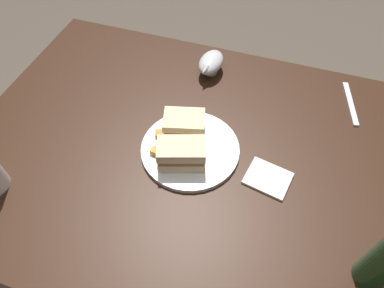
# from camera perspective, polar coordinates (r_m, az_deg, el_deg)

# --- Properties ---
(ground_plane) EXTENTS (6.00, 6.00, 0.00)m
(ground_plane) POSITION_cam_1_polar(r_m,az_deg,el_deg) (1.58, 0.16, -16.92)
(ground_plane) COLOR #4C4238
(dining_table) EXTENTS (1.28, 0.92, 0.73)m
(dining_table) POSITION_cam_1_polar(r_m,az_deg,el_deg) (1.25, 0.19, -11.10)
(dining_table) COLOR black
(dining_table) RESTS_ON ground
(plate) EXTENTS (0.27, 0.27, 0.01)m
(plate) POSITION_cam_1_polar(r_m,az_deg,el_deg) (0.94, -0.25, -0.74)
(plate) COLOR white
(plate) RESTS_ON dining_table
(sandwich_half_left) EXTENTS (0.13, 0.10, 0.06)m
(sandwich_half_left) POSITION_cam_1_polar(r_m,az_deg,el_deg) (0.94, -1.30, 3.15)
(sandwich_half_left) COLOR beige
(sandwich_half_left) RESTS_ON plate
(sandwich_half_right) EXTENTS (0.14, 0.11, 0.07)m
(sandwich_half_right) POSITION_cam_1_polar(r_m,az_deg,el_deg) (0.87, -1.77, -1.64)
(sandwich_half_right) COLOR beige
(sandwich_half_right) RESTS_ON plate
(potato_wedge_front) EXTENTS (0.04, 0.03, 0.02)m
(potato_wedge_front) POSITION_cam_1_polar(r_m,az_deg,el_deg) (0.91, -5.65, -1.39)
(potato_wedge_front) COLOR gold
(potato_wedge_front) RESTS_ON plate
(potato_wedge_middle) EXTENTS (0.06, 0.04, 0.01)m
(potato_wedge_middle) POSITION_cam_1_polar(r_m,az_deg,el_deg) (0.95, -4.54, 1.70)
(potato_wedge_middle) COLOR #B77F33
(potato_wedge_middle) RESTS_ON plate
(potato_wedge_back) EXTENTS (0.04, 0.05, 0.02)m
(potato_wedge_back) POSITION_cam_1_polar(r_m,az_deg,el_deg) (0.91, -4.67, -1.48)
(potato_wedge_back) COLOR #B77F33
(potato_wedge_back) RESTS_ON plate
(potato_wedge_left_edge) EXTENTS (0.06, 0.04, 0.02)m
(potato_wedge_left_edge) POSITION_cam_1_polar(r_m,az_deg,el_deg) (0.93, -2.04, 0.67)
(potato_wedge_left_edge) COLOR #AD702D
(potato_wedge_left_edge) RESTS_ON plate
(gravy_boat) EXTENTS (0.08, 0.13, 0.07)m
(gravy_boat) POSITION_cam_1_polar(r_m,az_deg,el_deg) (1.13, 3.14, 13.31)
(gravy_boat) COLOR #B7B7BC
(gravy_boat) RESTS_ON dining_table
(napkin) EXTENTS (0.12, 0.11, 0.01)m
(napkin) POSITION_cam_1_polar(r_m,az_deg,el_deg) (0.91, 12.49, -5.57)
(napkin) COLOR silver
(napkin) RESTS_ON dining_table
(fork) EXTENTS (0.06, 0.18, 0.01)m
(fork) POSITION_cam_1_polar(r_m,az_deg,el_deg) (1.16, 24.80, 6.14)
(fork) COLOR silver
(fork) RESTS_ON dining_table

